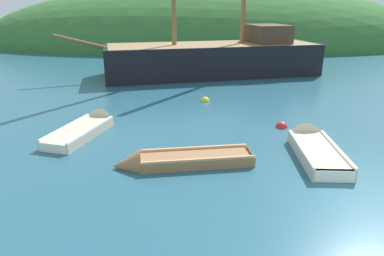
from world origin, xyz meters
name	(u,v)px	position (x,y,z in m)	size (l,w,h in m)	color
shore_hill	(207,44)	(-2.99, 33.51, 0.00)	(49.94, 20.60, 12.60)	#387033
sailing_ship	(214,63)	(-3.17, 15.67, 0.75)	(15.91, 7.13, 13.13)	black
rowboat_near_dock	(89,129)	(-8.13, 5.04, 0.10)	(1.93, 3.71, 1.00)	beige
rowboat_outer_right	(312,148)	(-0.80, 3.28, 0.11)	(1.20, 3.60, 1.05)	beige
rowboat_center	(176,162)	(-4.92, 2.29, 0.08)	(3.98, 1.46, 0.87)	#9E7047
buoy_red	(282,127)	(-1.20, 5.51, 0.00)	(0.42, 0.42, 0.42)	red
buoy_yellow	(205,101)	(-3.90, 9.12, 0.00)	(0.43, 0.43, 0.43)	yellow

